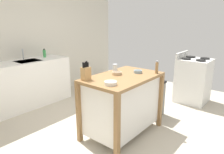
# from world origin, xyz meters

# --- Properties ---
(ground_plane) EXTENTS (6.24, 6.24, 0.00)m
(ground_plane) POSITION_xyz_m (0.00, 0.00, 0.00)
(ground_plane) COLOR #BCB29E
(ground_plane) RESTS_ON ground
(wall_back) EXTENTS (5.24, 0.10, 2.60)m
(wall_back) POSITION_xyz_m (0.00, 2.51, 1.30)
(wall_back) COLOR beige
(wall_back) RESTS_ON ground
(kitchen_island) EXTENTS (1.17, 0.72, 0.89)m
(kitchen_island) POSITION_xyz_m (0.13, 0.08, 0.50)
(kitchen_island) COLOR olive
(kitchen_island) RESTS_ON ground
(knife_block) EXTENTS (0.11, 0.09, 0.25)m
(knife_block) POSITION_xyz_m (-0.34, 0.34, 0.98)
(knife_block) COLOR tan
(knife_block) RESTS_ON kitchen_island
(bowl_stoneware_deep) EXTENTS (0.15, 0.15, 0.04)m
(bowl_stoneware_deep) POSITION_xyz_m (-0.30, -0.05, 0.91)
(bowl_stoneware_deep) COLOR silver
(bowl_stoneware_deep) RESTS_ON kitchen_island
(bowl_ceramic_small) EXTENTS (0.12, 0.12, 0.04)m
(bowl_ceramic_small) POSITION_xyz_m (0.41, 0.01, 0.91)
(bowl_ceramic_small) COLOR gray
(bowl_ceramic_small) RESTS_ON kitchen_island
(bowl_ceramic_wide) EXTENTS (0.14, 0.14, 0.04)m
(bowl_ceramic_wide) POSITION_xyz_m (0.14, 0.19, 0.91)
(bowl_ceramic_wide) COLOR tan
(bowl_ceramic_wide) RESTS_ON kitchen_island
(drinking_cup) EXTENTS (0.07, 0.07, 0.10)m
(drinking_cup) POSITION_xyz_m (0.32, 0.37, 0.94)
(drinking_cup) COLOR silver
(drinking_cup) RESTS_ON kitchen_island
(pepper_grinder) EXTENTS (0.04, 0.04, 0.20)m
(pepper_grinder) POSITION_xyz_m (0.57, -0.21, 0.98)
(pepper_grinder) COLOR olive
(pepper_grinder) RESTS_ON kitchen_island
(trash_bin) EXTENTS (0.36, 0.28, 0.63)m
(trash_bin) POSITION_xyz_m (0.95, -0.00, 0.32)
(trash_bin) COLOR slate
(trash_bin) RESTS_ON ground
(sink_counter) EXTENTS (1.54, 0.60, 0.90)m
(sink_counter) POSITION_xyz_m (-0.15, 2.16, 0.45)
(sink_counter) COLOR white
(sink_counter) RESTS_ON ground
(sink_faucet) EXTENTS (0.02, 0.02, 0.22)m
(sink_faucet) POSITION_xyz_m (-0.15, 2.30, 1.01)
(sink_faucet) COLOR #B7BCC1
(sink_faucet) RESTS_ON sink_counter
(bottle_spray_cleaner) EXTENTS (0.06, 0.06, 0.18)m
(bottle_spray_cleaner) POSITION_xyz_m (0.28, 2.25, 0.98)
(bottle_spray_cleaner) COLOR green
(bottle_spray_cleaner) RESTS_ON sink_counter
(stove) EXTENTS (0.60, 0.60, 1.02)m
(stove) POSITION_xyz_m (2.07, -0.30, 0.46)
(stove) COLOR silver
(stove) RESTS_ON ground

